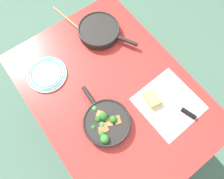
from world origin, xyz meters
The scene contains 9 objects.
ground_plane centered at (0.00, 0.00, 0.00)m, with size 14.00×14.00×0.00m, color #476B56.
dining_table_red centered at (0.00, 0.00, 0.66)m, with size 1.18×0.85×0.74m.
skillet_broccoli centered at (-0.13, 0.14, 0.77)m, with size 0.36×0.25×0.07m.
skillet_eggs centered at (0.36, -0.17, 0.77)m, with size 0.36×0.26×0.06m.
wooden_spoon centered at (0.47, -0.08, 0.75)m, with size 0.38×0.09×0.02m.
parchment_sheet centered at (-0.25, -0.21, 0.74)m, with size 0.33×0.32×0.00m.
grater_knife centered at (-0.32, -0.24, 0.75)m, with size 0.23×0.10×0.02m.
cheese_block centered at (-0.17, -0.15, 0.76)m, with size 0.10×0.08×0.04m.
dinner_plate_stack centered at (0.30, 0.24, 0.76)m, with size 0.23×0.23×0.03m.
Camera 1 is at (-0.31, 0.23, 1.81)m, focal length 32.00 mm.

